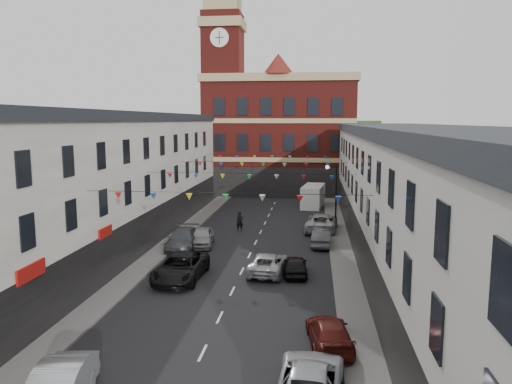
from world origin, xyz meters
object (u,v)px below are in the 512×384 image
at_px(car_right_d, 295,265).
at_px(white_van, 313,196).
at_px(car_left_c, 181,267).
at_px(moving_car, 268,263).
at_px(car_right_c, 329,333).
at_px(car_left_d, 183,239).
at_px(car_right_f, 322,222).
at_px(street_lamp, 334,188).
at_px(car_right_e, 322,238).
at_px(car_right_b, 310,380).
at_px(pedestrian, 240,222).
at_px(car_left_e, 202,237).

relative_size(car_right_d, white_van, 0.67).
xyz_separation_m(car_left_c, moving_car, (5.40, 2.05, -0.14)).
relative_size(car_left_c, car_right_c, 1.32).
xyz_separation_m(car_left_d, car_right_c, (11.00, -16.12, -0.13)).
bearing_deg(moving_car, car_right_f, -100.70).
xyz_separation_m(moving_car, white_van, (2.89, 26.12, 0.59)).
xyz_separation_m(street_lamp, car_right_c, (-1.05, -24.75, -3.26)).
bearing_deg(car_left_d, moving_car, -41.54).
relative_size(car_right_e, car_right_f, 0.71).
bearing_deg(car_right_b, pedestrian, -72.10).
relative_size(car_left_e, car_right_b, 0.85).
xyz_separation_m(car_left_c, car_left_e, (-0.58, 8.63, -0.07)).
xyz_separation_m(car_right_b, car_right_c, (0.83, 4.33, -0.08)).
distance_m(street_lamp, pedestrian, 9.19).
bearing_deg(street_lamp, car_right_d, -101.58).
height_order(street_lamp, car_left_e, street_lamp).
xyz_separation_m(car_left_d, moving_car, (7.30, -5.56, -0.10)).
height_order(car_left_c, car_right_e, car_left_c).
distance_m(car_left_c, moving_car, 5.78).
distance_m(car_right_f, moving_car, 13.79).
bearing_deg(moving_car, car_right_e, -110.54).
distance_m(street_lamp, car_right_c, 24.99).
bearing_deg(street_lamp, car_right_e, -99.76).
bearing_deg(car_right_d, car_left_d, -36.19).
distance_m(car_left_c, car_right_f, 17.83).
bearing_deg(car_left_d, car_left_e, 33.51).
height_order(car_right_b, moving_car, car_right_b).
relative_size(car_right_b, car_right_d, 1.35).
height_order(street_lamp, car_left_d, street_lamp).
distance_m(car_right_c, car_right_e, 18.17).
xyz_separation_m(car_left_c, pedestrian, (1.68, 14.30, 0.10)).
distance_m(car_left_d, white_van, 22.96).
distance_m(car_left_c, car_left_e, 8.65).
relative_size(car_left_c, car_right_d, 1.52).
distance_m(car_left_e, car_right_b, 23.23).
bearing_deg(pedestrian, car_right_f, -7.23).
xyz_separation_m(car_left_e, car_right_c, (9.68, -17.14, -0.10)).
bearing_deg(car_right_e, pedestrian, -28.63).
xyz_separation_m(car_left_d, car_right_e, (10.92, 2.06, -0.09)).
height_order(car_right_f, white_van, white_van).
distance_m(white_van, pedestrian, 15.37).
relative_size(car_left_c, pedestrian, 3.22).
xyz_separation_m(car_right_e, car_right_f, (0.08, 5.66, 0.12)).
bearing_deg(pedestrian, moving_car, -88.22).
distance_m(car_left_c, car_right_d, 7.43).
xyz_separation_m(car_right_b, white_van, (0.02, 41.01, 0.54)).
relative_size(car_left_d, car_right_f, 0.91).
distance_m(car_left_c, white_van, 29.37).
height_order(car_left_c, car_right_c, car_left_c).
height_order(car_right_b, car_right_e, car_right_b).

